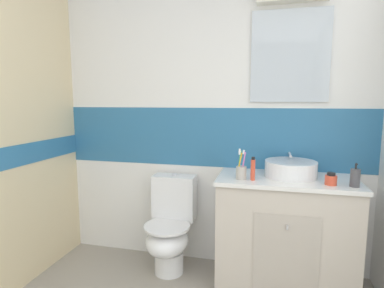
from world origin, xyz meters
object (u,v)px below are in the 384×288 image
at_px(soap_dispenser, 355,178).
at_px(sink_basin, 291,168).
at_px(toothbrush_cup, 241,171).
at_px(toothpaste_tube_upright, 253,169).
at_px(hair_gel_jar, 331,179).
at_px(toilet, 170,228).

bearing_deg(soap_dispenser, sink_basin, 154.01).
relative_size(toothbrush_cup, toothpaste_tube_upright, 1.33).
relative_size(soap_dispenser, toothpaste_tube_upright, 0.95).
xyz_separation_m(sink_basin, soap_dispenser, (0.39, -0.19, -0.00)).
relative_size(toothbrush_cup, hair_gel_jar, 2.65).
bearing_deg(toothpaste_tube_upright, toothbrush_cup, 170.92).
bearing_deg(sink_basin, toilet, -177.73).
distance_m(toothbrush_cup, soap_dispenser, 0.74).
relative_size(hair_gel_jar, toothpaste_tube_upright, 0.50).
distance_m(sink_basin, hair_gel_jar, 0.30).
relative_size(sink_basin, toothpaste_tube_upright, 2.50).
distance_m(toilet, toothpaste_tube_upright, 0.88).
bearing_deg(hair_gel_jar, soap_dispenser, -5.56).
relative_size(soap_dispenser, hair_gel_jar, 1.90).
height_order(toothbrush_cup, toothpaste_tube_upright, toothbrush_cup).
bearing_deg(sink_basin, toothpaste_tube_upright, -146.62).
xyz_separation_m(toilet, hair_gel_jar, (1.18, -0.14, 0.52)).
bearing_deg(toilet, sink_basin, 2.27).
bearing_deg(toilet, soap_dispenser, -6.61).
distance_m(soap_dispenser, toothpaste_tube_upright, 0.66).
bearing_deg(toothpaste_tube_upright, hair_gel_jar, -0.02).
height_order(toilet, soap_dispenser, soap_dispenser).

